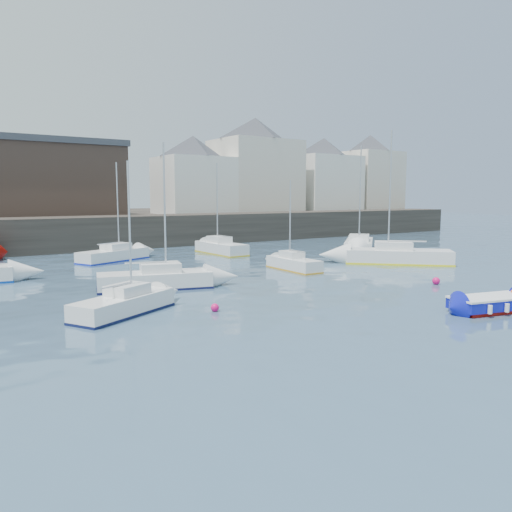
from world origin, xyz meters
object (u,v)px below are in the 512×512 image
sailboat_g (359,245)px  sailboat_h (114,255)px  blue_dinghy (491,303)px  buoy_mid (436,284)px  sailboat_a (124,304)px  sailboat_f (221,247)px  sailboat_d (398,256)px  buoy_far (186,282)px  sailboat_c (293,263)px  buoy_near (215,311)px  sailboat_b (156,279)px

sailboat_g → sailboat_h: size_ratio=1.25×
blue_dinghy → buoy_mid: blue_dinghy is taller
blue_dinghy → buoy_mid: (3.70, 5.45, -0.37)m
sailboat_a → sailboat_f: (14.13, 16.63, 0.09)m
sailboat_f → sailboat_g: 12.56m
sailboat_g → sailboat_d: bearing=-117.4°
blue_dinghy → sailboat_a: 15.44m
buoy_far → sailboat_f: bearing=52.2°
sailboat_c → sailboat_g: bearing=26.6°
sailboat_h → buoy_near: (-1.74, -18.74, -0.48)m
buoy_near → buoy_far: bearing=73.4°
sailboat_c → buoy_near: 12.59m
sailboat_a → buoy_far: 7.83m
blue_dinghy → buoy_mid: bearing=55.8°
sailboat_b → sailboat_h: size_ratio=1.03×
sailboat_g → buoy_near: (-22.46, -13.69, -0.52)m
sailboat_c → sailboat_a: bearing=-156.5°
sailboat_c → sailboat_d: (8.27, -1.68, 0.12)m
buoy_mid → buoy_far: (-11.25, 8.32, 0.00)m
buoy_far → sailboat_c: bearing=2.3°
sailboat_a → buoy_far: size_ratio=14.63×
sailboat_b → sailboat_h: 12.54m
buoy_near → sailboat_d: bearing=17.6°
sailboat_d → sailboat_f: bearing=121.5°
sailboat_f → sailboat_g: bearing=-21.4°
sailboat_g → buoy_far: sailboat_g is taller
buoy_mid → buoy_far: 13.99m
sailboat_d → buoy_far: (-16.24, 1.37, -0.58)m
sailboat_b → buoy_far: size_ratio=17.66×
blue_dinghy → buoy_near: blue_dinghy is taller
blue_dinghy → sailboat_a: bearing=147.8°
buoy_near → buoy_far: 7.50m
sailboat_a → sailboat_d: size_ratio=0.66×
sailboat_c → blue_dinghy: bearing=-91.7°
sailboat_b → sailboat_f: bearing=47.9°
sailboat_c → buoy_mid: size_ratio=14.03×
sailboat_c → buoy_mid: (3.29, -8.63, -0.45)m
sailboat_c → sailboat_f: sailboat_f is taller
sailboat_g → buoy_mid: (-9.06, -14.83, -0.52)m
buoy_near → buoy_far: size_ratio=0.82×
sailboat_a → sailboat_c: 14.70m
sailboat_d → buoy_near: (-18.38, -5.82, -0.58)m
sailboat_a → sailboat_c: (13.48, 5.86, 0.01)m
sailboat_a → sailboat_b: 5.74m
sailboat_b → sailboat_g: sailboat_g is taller
sailboat_h → buoy_far: bearing=-88.0°
sailboat_a → sailboat_c: sailboat_a is taller
blue_dinghy → buoy_far: size_ratio=8.78×
sailboat_b → sailboat_a: bearing=-125.3°
sailboat_a → sailboat_h: (5.11, 17.10, 0.04)m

